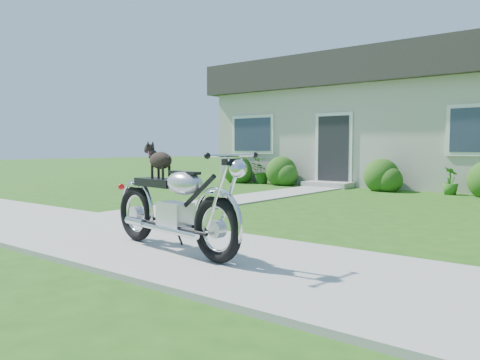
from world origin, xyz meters
name	(u,v)px	position (x,y,z in m)	size (l,w,h in m)	color
ground	(120,239)	(0.00, 0.00, 0.00)	(80.00, 80.00, 0.00)	#235114
sidewalk	(120,237)	(0.00, 0.00, 0.02)	(24.00, 2.20, 0.04)	#9E9B93
walkway	(255,197)	(-1.50, 5.00, 0.01)	(1.20, 8.00, 0.03)	#9E9B93
house	(418,117)	(0.00, 11.99, 2.16)	(12.60, 7.03, 4.50)	beige
shrub_row	(363,175)	(-0.35, 8.50, 0.40)	(10.31, 0.98, 0.98)	#265115
potted_plant_left	(260,171)	(-3.87, 8.55, 0.42)	(0.75, 0.65, 0.83)	#215115
potted_plant_right	(450,181)	(1.90, 8.55, 0.35)	(0.39, 0.39, 0.69)	#2E6E1E
motorcycle_with_dog	(174,204)	(1.22, -0.21, 0.55)	(2.22, 0.67, 1.17)	black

